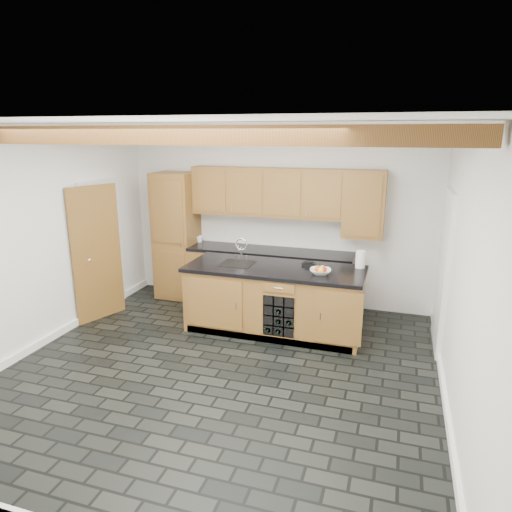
{
  "coord_description": "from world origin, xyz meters",
  "views": [
    {
      "loc": [
        1.87,
        -4.52,
        2.72
      ],
      "look_at": [
        0.19,
        0.8,
        1.21
      ],
      "focal_mm": 32.0,
      "sensor_mm": 36.0,
      "label": 1
    }
  ],
  "objects": [
    {
      "name": "kitchen_scale",
      "position": [
        0.73,
        1.53,
        0.96
      ],
      "size": [
        0.18,
        0.12,
        0.05
      ],
      "rotation": [
        0.0,
        0.0,
        0.03
      ],
      "color": "black",
      "rests_on": "island"
    },
    {
      "name": "paper_towel",
      "position": [
        1.42,
        1.63,
        1.05
      ],
      "size": [
        0.13,
        0.13,
        0.24
      ],
      "primitive_type": "cylinder",
      "color": "white",
      "rests_on": "island"
    },
    {
      "name": "back_cabinetry",
      "position": [
        -0.38,
        2.24,
        0.98
      ],
      "size": [
        3.65,
        0.62,
        2.2
      ],
      "color": "brown",
      "rests_on": "ground"
    },
    {
      "name": "fruit_bowl",
      "position": [
        0.95,
        1.17,
        0.96
      ],
      "size": [
        0.32,
        0.32,
        0.07
      ],
      "primitive_type": "imported",
      "rotation": [
        0.0,
        0.0,
        0.16
      ],
      "color": "silver",
      "rests_on": "island"
    },
    {
      "name": "island",
      "position": [
        0.31,
        1.28,
        0.46
      ],
      "size": [
        2.48,
        0.96,
        0.93
      ],
      "color": "brown",
      "rests_on": "ground"
    },
    {
      "name": "fruit_cluster",
      "position": [
        0.95,
        1.17,
        1.0
      ],
      "size": [
        0.16,
        0.17,
        0.07
      ],
      "color": "#A9161D",
      "rests_on": "fruit_bowl"
    },
    {
      "name": "faucet",
      "position": [
        -0.25,
        1.33,
        0.96
      ],
      "size": [
        0.45,
        0.4,
        0.34
      ],
      "color": "black",
      "rests_on": "island"
    },
    {
      "name": "room_shell",
      "position": [
        -0.09,
        0.53,
        1.53
      ],
      "size": [
        5.01,
        5.0,
        5.0
      ],
      "color": "white",
      "rests_on": "ground"
    },
    {
      "name": "ground",
      "position": [
        0.0,
        0.0,
        0.0
      ],
      "size": [
        5.0,
        5.0,
        0.0
      ],
      "primitive_type": "plane",
      "color": "black",
      "rests_on": "ground"
    },
    {
      "name": "mug",
      "position": [
        -1.3,
        2.34,
        0.98
      ],
      "size": [
        0.14,
        0.14,
        0.11
      ],
      "primitive_type": "imported",
      "rotation": [
        0.0,
        0.0,
        0.24
      ],
      "color": "white",
      "rests_on": "back_cabinetry"
    }
  ]
}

